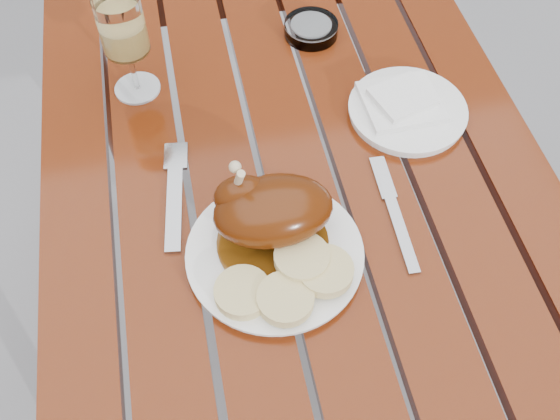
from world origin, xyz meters
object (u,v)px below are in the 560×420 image
(dinner_plate, at_px, (275,255))
(wine_glass, at_px, (127,47))
(ashtray, at_px, (311,29))
(table, at_px, (291,275))
(side_plate, at_px, (407,111))

(dinner_plate, distance_m, wine_glass, 0.43)
(wine_glass, bearing_deg, ashtray, 13.80)
(table, bearing_deg, wine_glass, 137.33)
(ashtray, bearing_deg, dinner_plate, -109.27)
(table, relative_size, ashtray, 11.83)
(dinner_plate, relative_size, side_plate, 1.27)
(wine_glass, height_order, ashtray, wine_glass)
(table, bearing_deg, side_plate, 16.90)
(wine_glass, distance_m, ashtray, 0.35)
(side_plate, bearing_deg, wine_glass, 161.01)
(table, distance_m, dinner_plate, 0.42)
(table, bearing_deg, dinner_plate, -111.46)
(table, distance_m, ashtray, 0.50)
(ashtray, bearing_deg, table, -108.00)
(table, xyz_separation_m, side_plate, (0.21, 0.06, 0.38))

